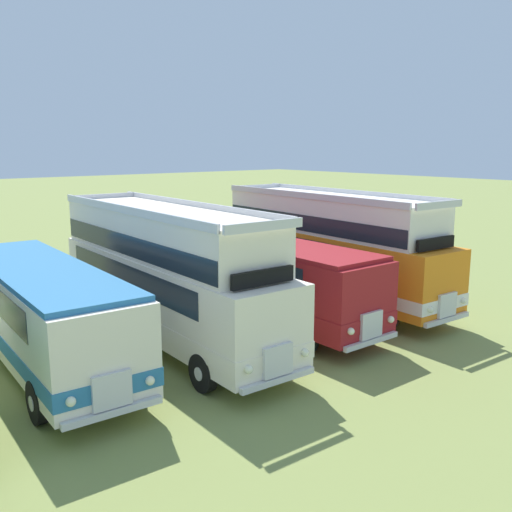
{
  "coord_description": "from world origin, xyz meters",
  "views": [
    {
      "loc": [
        -3.16,
        -15.62,
        6.32
      ],
      "look_at": [
        10.44,
        0.92,
        2.11
      ],
      "focal_mm": 39.48,
      "sensor_mm": 36.0,
      "label": 1
    }
  ],
  "objects": [
    {
      "name": "bus_fifth_in_row",
      "position": [
        1.94,
        0.22,
        1.75
      ],
      "size": [
        3.07,
        10.2,
        2.99
      ],
      "color": "silver",
      "rests_on": "ground"
    },
    {
      "name": "bus_seventh_in_row",
      "position": [
        9.7,
        0.02,
        1.76
      ],
      "size": [
        2.75,
        11.02,
        2.99
      ],
      "color": "maroon",
      "rests_on": "ground"
    },
    {
      "name": "bus_sixth_in_row",
      "position": [
        5.82,
        -0.11,
        2.36
      ],
      "size": [
        2.97,
        11.35,
        4.52
      ],
      "color": "silver",
      "rests_on": "ground"
    },
    {
      "name": "bus_eighth_in_row",
      "position": [
        13.58,
        0.05,
        2.36
      ],
      "size": [
        3.17,
        11.48,
        4.52
      ],
      "color": "orange",
      "rests_on": "ground"
    }
  ]
}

